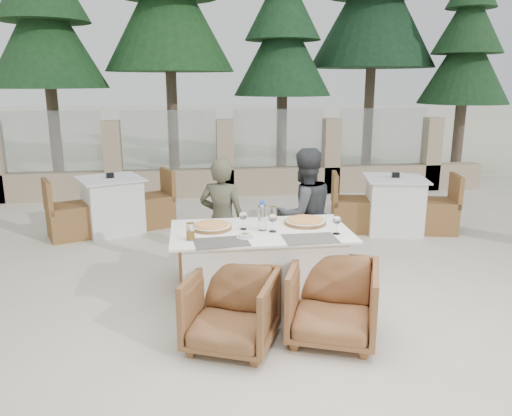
{
  "coord_description": "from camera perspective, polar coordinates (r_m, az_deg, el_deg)",
  "views": [
    {
      "loc": [
        -0.66,
        -4.29,
        2.07
      ],
      "look_at": [
        -0.04,
        0.26,
        0.9
      ],
      "focal_mm": 35.0,
      "sensor_mm": 36.0,
      "label": 1
    }
  ],
  "objects": [
    {
      "name": "olive_dish",
      "position": [
        4.26,
        -1.25,
        -3.14
      ],
      "size": [
        0.12,
        0.12,
        0.04
      ],
      "primitive_type": null,
      "rotation": [
        0.0,
        0.0,
        -0.14
      ],
      "color": "silver",
      "rests_on": "dining_table"
    },
    {
      "name": "wine_glass_near",
      "position": [
        4.41,
        1.92,
        -1.58
      ],
      "size": [
        0.08,
        0.08,
        0.18
      ],
      "primitive_type": null,
      "rotation": [
        0.0,
        0.0,
        0.09
      ],
      "color": "white",
      "rests_on": "dining_table"
    },
    {
      "name": "armchair_near_right",
      "position": [
        4.17,
        8.79,
        -10.58
      ],
      "size": [
        0.9,
        0.92,
        0.65
      ],
      "primitive_type": "imported",
      "rotation": [
        0.0,
        0.0,
        -0.36
      ],
      "color": "brown",
      "rests_on": "ground"
    },
    {
      "name": "wine_glass_corner",
      "position": [
        4.4,
        9.21,
        -1.81
      ],
      "size": [
        0.09,
        0.09,
        0.18
      ],
      "primitive_type": null,
      "rotation": [
        0.0,
        0.0,
        0.29
      ],
      "color": "white",
      "rests_on": "dining_table"
    },
    {
      "name": "ground",
      "position": [
        4.8,
        0.92,
        -11.2
      ],
      "size": [
        80.0,
        80.0,
        0.0
      ],
      "primitive_type": "plane",
      "color": "beige",
      "rests_on": "ground"
    },
    {
      "name": "diner_left",
      "position": [
        5.18,
        -3.88,
        -1.48
      ],
      "size": [
        0.57,
        0.48,
        1.33
      ],
      "primitive_type": "imported",
      "rotation": [
        0.0,
        0.0,
        2.76
      ],
      "color": "#4B4B37",
      "rests_on": "ground"
    },
    {
      "name": "beer_glass_right",
      "position": [
        4.78,
        1.98,
        -0.62
      ],
      "size": [
        0.07,
        0.07,
        0.14
      ],
      "primitive_type": "cylinder",
      "rotation": [
        0.0,
        0.0,
        -0.07
      ],
      "color": "gold",
      "rests_on": "dining_table"
    },
    {
      "name": "pine_mid_right",
      "position": [
        12.95,
        13.27,
        19.85
      ],
      "size": [
        2.99,
        2.99,
        6.8
      ],
      "primitive_type": "cone",
      "color": "#17381F",
      "rests_on": "ground"
    },
    {
      "name": "pine_mid_left",
      "position": [
        11.85,
        -9.93,
        19.82
      ],
      "size": [
        2.86,
        2.86,
        6.5
      ],
      "primitive_type": "cone",
      "color": "#1F4A20",
      "rests_on": "ground"
    },
    {
      "name": "armchair_far_left",
      "position": [
        5.26,
        -5.2,
        -5.41
      ],
      "size": [
        0.65,
        0.67,
        0.6
      ],
      "primitive_type": "imported",
      "rotation": [
        0.0,
        0.0,
        3.13
      ],
      "color": "#986037",
      "rests_on": "ground"
    },
    {
      "name": "dining_table",
      "position": [
        4.6,
        0.5,
        -7.14
      ],
      "size": [
        1.6,
        0.9,
        0.77
      ],
      "primitive_type": null,
      "color": "white",
      "rests_on": "ground"
    },
    {
      "name": "placemat_near_left",
      "position": [
        4.15,
        -3.97,
        -3.93
      ],
      "size": [
        0.47,
        0.34,
        0.0
      ],
      "primitive_type": "cube",
      "rotation": [
        0.0,
        0.0,
        0.08
      ],
      "color": "#504B45",
      "rests_on": "dining_table"
    },
    {
      "name": "perimeter_wall_far",
      "position": [
        9.2,
        -3.56,
        6.35
      ],
      "size": [
        10.0,
        0.34,
        1.6
      ],
      "primitive_type": null,
      "color": "tan",
      "rests_on": "ground"
    },
    {
      "name": "bg_table_a",
      "position": [
        7.27,
        -16.11,
        0.34
      ],
      "size": [
        1.83,
        1.39,
        0.77
      ],
      "primitive_type": null,
      "rotation": [
        0.0,
        0.0,
        0.39
      ],
      "color": "white",
      "rests_on": "ground"
    },
    {
      "name": "pine_far_right",
      "position": [
        12.42,
        22.73,
        14.07
      ],
      "size": [
        1.98,
        1.98,
        4.5
      ],
      "primitive_type": "cone",
      "color": "#1D4120",
      "rests_on": "ground"
    },
    {
      "name": "sand_patch",
      "position": [
        18.41,
        -5.67,
        7.8
      ],
      "size": [
        30.0,
        16.0,
        0.01
      ],
      "primitive_type": "cube",
      "color": "beige",
      "rests_on": "ground"
    },
    {
      "name": "wine_glass_centre",
      "position": [
        4.48,
        -1.46,
        -1.32
      ],
      "size": [
        0.1,
        0.1,
        0.18
      ],
      "primitive_type": null,
      "rotation": [
        0.0,
        0.0,
        -0.3
      ],
      "color": "silver",
      "rests_on": "dining_table"
    },
    {
      "name": "pine_centre",
      "position": [
        11.69,
        3.05,
        16.4
      ],
      "size": [
        2.2,
        2.2,
        5.0
      ],
      "primitive_type": "cone",
      "color": "#1C4323",
      "rests_on": "ground"
    },
    {
      "name": "pizza_right",
      "position": [
        4.69,
        5.64,
        -1.53
      ],
      "size": [
        0.45,
        0.45,
        0.05
      ],
      "primitive_type": "cylinder",
      "rotation": [
        0.0,
        0.0,
        -0.19
      ],
      "color": "orange",
      "rests_on": "dining_table"
    },
    {
      "name": "pine_far_left",
      "position": [
        11.66,
        -22.81,
        16.59
      ],
      "size": [
        2.42,
        2.42,
        5.5
      ],
      "primitive_type": "cone",
      "color": "#1D451F",
      "rests_on": "ground"
    },
    {
      "name": "beer_glass_left",
      "position": [
        4.23,
        -7.5,
        -2.66
      ],
      "size": [
        0.08,
        0.08,
        0.15
      ],
      "primitive_type": "cylinder",
      "rotation": [
        0.0,
        0.0,
        0.04
      ],
      "color": "#C6861B",
      "rests_on": "dining_table"
    },
    {
      "name": "armchair_near_left",
      "position": [
        4.03,
        -2.81,
        -11.62
      ],
      "size": [
        0.87,
        0.88,
        0.62
      ],
      "primitive_type": "imported",
      "rotation": [
        0.0,
        0.0,
        -0.39
      ],
      "color": "brown",
      "rests_on": "ground"
    },
    {
      "name": "pizza_left",
      "position": [
        4.53,
        -5.1,
        -2.11
      ],
      "size": [
        0.36,
        0.36,
        0.05
      ],
      "primitive_type": "cylinder",
      "rotation": [
        0.0,
        0.0,
        -0.0
      ],
      "color": "orange",
      "rests_on": "dining_table"
    },
    {
      "name": "placemat_near_right",
      "position": [
        4.26,
        6.2,
        -3.48
      ],
      "size": [
        0.46,
        0.31,
        0.0
      ],
      "primitive_type": "cube",
      "rotation": [
        0.0,
        0.0,
        0.02
      ],
      "color": "#5C584F",
      "rests_on": "dining_table"
    },
    {
      "name": "water_bottle",
      "position": [
        4.44,
        0.72,
        -0.88
      ],
      "size": [
        0.08,
        0.08,
        0.27
      ],
      "primitive_type": "cylinder",
      "rotation": [
        0.0,
        0.0,
        -0.04
      ],
      "color": "#C2E1FF",
      "rests_on": "dining_table"
    },
    {
      "name": "diner_right",
      "position": [
        5.25,
        5.49,
        -0.81
      ],
      "size": [
        0.81,
        0.7,
        1.41
      ],
      "primitive_type": "imported",
      "rotation": [
        0.0,
        0.0,
        3.42
      ],
      "color": "#37393C",
      "rests_on": "ground"
    },
    {
      "name": "bg_table_b",
      "position": [
        7.27,
        15.45,
        0.39
      ],
      "size": [
        1.78,
        1.15,
        0.77
      ],
      "primitive_type": null,
      "rotation": [
        0.0,
        0.0,
        -0.21
      ],
      "color": "white",
      "rests_on": "ground"
    },
    {
      "name": "armchair_far_right",
      "position": [
        5.37,
        4.72,
        -4.76
      ],
      "size": [
        0.76,
        0.78,
        0.64
      ],
      "primitive_type": "imported",
      "rotation": [
        0.0,
        0.0,
        3.27
      ],
      "color": "brown",
      "rests_on": "ground"
    }
  ]
}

